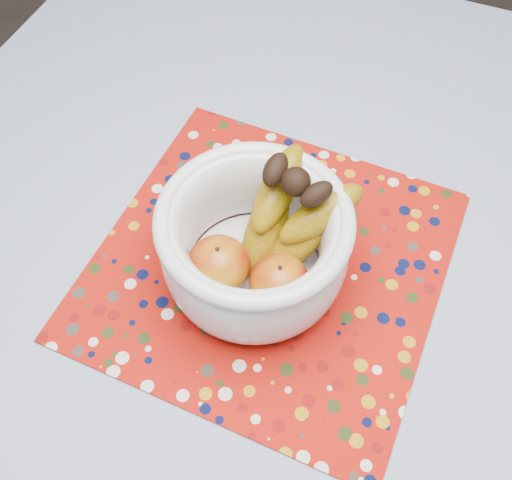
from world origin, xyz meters
TOP-DOWN VIEW (x-y plane):
  - table at (0.00, 0.00)m, footprint 1.20×1.20m
  - tablecloth at (0.00, 0.00)m, footprint 1.32×1.32m
  - placemat at (-0.05, -0.03)m, footprint 0.46×0.46m
  - fruit_bowl at (-0.05, -0.05)m, footprint 0.27×0.25m

SIDE VIEW (x-z plane):
  - table at x=0.00m, z-range 0.30..1.05m
  - tablecloth at x=0.00m, z-range 0.75..0.76m
  - placemat at x=-0.05m, z-range 0.76..0.76m
  - fruit_bowl at x=-0.05m, z-range 0.75..0.94m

